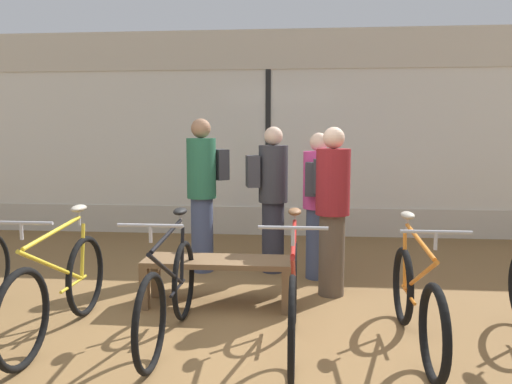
{
  "coord_description": "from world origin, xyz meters",
  "views": [
    {
      "loc": [
        0.52,
        -3.83,
        1.67
      ],
      "look_at": [
        0.0,
        1.92,
        0.95
      ],
      "focal_mm": 35.0,
      "sensor_mm": 36.0,
      "label": 1
    }
  ],
  "objects_px": {
    "bicycle_center_left": "(169,293)",
    "bicycle_right": "(416,301)",
    "customer_near_rack": "(332,205)",
    "customer_near_bench": "(272,194)",
    "bicycle_left": "(58,290)",
    "bicycle_center_right": "(293,296)",
    "customer_by_window": "(318,201)",
    "customer_mid_floor": "(203,189)",
    "display_bench": "(217,267)"
  },
  "relations": [
    {
      "from": "bicycle_right",
      "to": "customer_near_bench",
      "type": "bearing_deg",
      "value": 121.59
    },
    {
      "from": "customer_by_window",
      "to": "customer_near_rack",
      "type": "bearing_deg",
      "value": -77.08
    },
    {
      "from": "bicycle_left",
      "to": "customer_by_window",
      "type": "bearing_deg",
      "value": 40.61
    },
    {
      "from": "display_bench",
      "to": "customer_near_bench",
      "type": "relative_size",
      "value": 0.82
    },
    {
      "from": "customer_by_window",
      "to": "customer_near_bench",
      "type": "distance_m",
      "value": 0.58
    },
    {
      "from": "display_bench",
      "to": "customer_near_bench",
      "type": "xyz_separation_m",
      "value": [
        0.44,
        1.19,
        0.55
      ]
    },
    {
      "from": "customer_mid_floor",
      "to": "customer_near_bench",
      "type": "height_order",
      "value": "customer_mid_floor"
    },
    {
      "from": "customer_near_rack",
      "to": "customer_near_bench",
      "type": "height_order",
      "value": "customer_near_bench"
    },
    {
      "from": "customer_near_rack",
      "to": "bicycle_right",
      "type": "bearing_deg",
      "value": -64.96
    },
    {
      "from": "bicycle_center_left",
      "to": "bicycle_center_right",
      "type": "height_order",
      "value": "bicycle_center_right"
    },
    {
      "from": "display_bench",
      "to": "customer_mid_floor",
      "type": "xyz_separation_m",
      "value": [
        -0.36,
        1.15,
        0.61
      ]
    },
    {
      "from": "bicycle_center_right",
      "to": "customer_mid_floor",
      "type": "xyz_separation_m",
      "value": [
        -1.09,
        2.02,
        0.57
      ]
    },
    {
      "from": "bicycle_center_right",
      "to": "display_bench",
      "type": "xyz_separation_m",
      "value": [
        -0.73,
        0.87,
        -0.03
      ]
    },
    {
      "from": "bicycle_left",
      "to": "display_bench",
      "type": "bearing_deg",
      "value": 36.88
    },
    {
      "from": "bicycle_center_right",
      "to": "customer_near_rack",
      "type": "distance_m",
      "value": 1.44
    },
    {
      "from": "bicycle_center_left",
      "to": "bicycle_center_right",
      "type": "relative_size",
      "value": 0.96
    },
    {
      "from": "bicycle_left",
      "to": "bicycle_right",
      "type": "xyz_separation_m",
      "value": [
        2.82,
        0.06,
        -0.03
      ]
    },
    {
      "from": "bicycle_center_left",
      "to": "display_bench",
      "type": "distance_m",
      "value": 0.88
    },
    {
      "from": "display_bench",
      "to": "bicycle_center_right",
      "type": "bearing_deg",
      "value": -49.76
    },
    {
      "from": "bicycle_center_left",
      "to": "customer_by_window",
      "type": "bearing_deg",
      "value": 55.97
    },
    {
      "from": "customer_near_rack",
      "to": "customer_near_bench",
      "type": "bearing_deg",
      "value": 130.41
    },
    {
      "from": "bicycle_center_right",
      "to": "display_bench",
      "type": "height_order",
      "value": "bicycle_center_right"
    },
    {
      "from": "bicycle_right",
      "to": "customer_mid_floor",
      "type": "relative_size",
      "value": 0.94
    },
    {
      "from": "bicycle_center_right",
      "to": "customer_by_window",
      "type": "relative_size",
      "value": 1.08
    },
    {
      "from": "bicycle_center_left",
      "to": "customer_mid_floor",
      "type": "relative_size",
      "value": 0.94
    },
    {
      "from": "bicycle_right",
      "to": "customer_near_rack",
      "type": "height_order",
      "value": "customer_near_rack"
    },
    {
      "from": "display_bench",
      "to": "customer_by_window",
      "type": "xyz_separation_m",
      "value": [
        0.97,
        0.96,
        0.51
      ]
    },
    {
      "from": "bicycle_left",
      "to": "display_bench",
      "type": "relative_size",
      "value": 1.26
    },
    {
      "from": "customer_near_rack",
      "to": "customer_by_window",
      "type": "bearing_deg",
      "value": 102.92
    },
    {
      "from": "bicycle_center_left",
      "to": "customer_mid_floor",
      "type": "bearing_deg",
      "value": 93.4
    },
    {
      "from": "bicycle_left",
      "to": "bicycle_center_right",
      "type": "height_order",
      "value": "same"
    },
    {
      "from": "bicycle_left",
      "to": "bicycle_center_left",
      "type": "relative_size",
      "value": 1.04
    },
    {
      "from": "bicycle_center_left",
      "to": "customer_near_rack",
      "type": "distance_m",
      "value": 1.92
    },
    {
      "from": "bicycle_left",
      "to": "customer_near_rack",
      "type": "relative_size",
      "value": 1.04
    },
    {
      "from": "customer_by_window",
      "to": "customer_mid_floor",
      "type": "distance_m",
      "value": 1.35
    },
    {
      "from": "customer_by_window",
      "to": "customer_near_bench",
      "type": "bearing_deg",
      "value": 156.17
    },
    {
      "from": "bicycle_center_left",
      "to": "customer_near_rack",
      "type": "bearing_deg",
      "value": 43.45
    },
    {
      "from": "bicycle_center_left",
      "to": "display_bench",
      "type": "relative_size",
      "value": 1.2
    },
    {
      "from": "bicycle_center_left",
      "to": "bicycle_right",
      "type": "xyz_separation_m",
      "value": [
        1.91,
        0.04,
        -0.02
      ]
    },
    {
      "from": "bicycle_left",
      "to": "customer_near_bench",
      "type": "distance_m",
      "value": 2.65
    },
    {
      "from": "customer_mid_floor",
      "to": "customer_near_rack",
      "type": "bearing_deg",
      "value": -26.57
    },
    {
      "from": "customer_near_rack",
      "to": "customer_near_bench",
      "type": "relative_size",
      "value": 0.99
    },
    {
      "from": "customer_by_window",
      "to": "customer_mid_floor",
      "type": "xyz_separation_m",
      "value": [
        -1.33,
        0.2,
        0.09
      ]
    },
    {
      "from": "bicycle_right",
      "to": "customer_mid_floor",
      "type": "xyz_separation_m",
      "value": [
        -2.03,
        1.96,
        0.61
      ]
    },
    {
      "from": "bicycle_center_left",
      "to": "customer_near_rack",
      "type": "xyz_separation_m",
      "value": [
        1.34,
        1.27,
        0.53
      ]
    },
    {
      "from": "bicycle_center_right",
      "to": "bicycle_left",
      "type": "bearing_deg",
      "value": 179.74
    },
    {
      "from": "bicycle_center_right",
      "to": "customer_near_bench",
      "type": "relative_size",
      "value": 1.03
    },
    {
      "from": "bicycle_left",
      "to": "customer_near_bench",
      "type": "bearing_deg",
      "value": 52.25
    },
    {
      "from": "bicycle_center_right",
      "to": "customer_near_rack",
      "type": "height_order",
      "value": "customer_near_rack"
    },
    {
      "from": "bicycle_center_left",
      "to": "customer_near_bench",
      "type": "xyz_separation_m",
      "value": [
        0.68,
        2.03,
        0.53
      ]
    }
  ]
}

